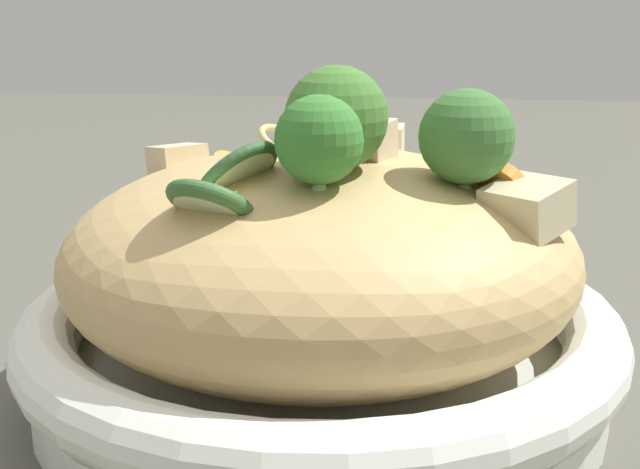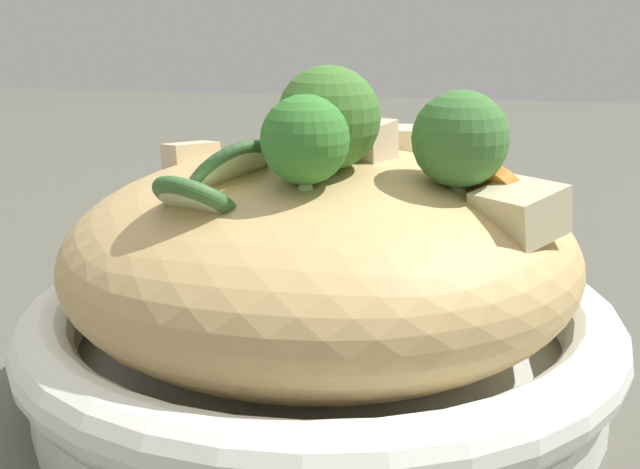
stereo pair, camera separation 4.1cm
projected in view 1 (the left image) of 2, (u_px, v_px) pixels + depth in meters
name	position (u px, v px, depth m)	size (l,w,h in m)	color
ground_plane	(320.00, 389.00, 0.43)	(3.00, 3.00, 0.00)	#515046
serving_bowl	(320.00, 341.00, 0.42)	(0.31, 0.31, 0.06)	white
noodle_heap	(320.00, 254.00, 0.41)	(0.26, 0.26, 0.11)	tan
broccoli_florets	(377.00, 134.00, 0.36)	(0.08, 0.12, 0.07)	#A2C271
carrot_coins	(388.00, 171.00, 0.41)	(0.13, 0.19, 0.04)	orange
zucchini_slices	(271.00, 166.00, 0.39)	(0.18, 0.08, 0.04)	beige
chicken_chunks	(373.00, 164.00, 0.42)	(0.17, 0.23, 0.05)	beige
chopsticks_pair	(246.00, 225.00, 0.75)	(0.12, 0.19, 0.01)	red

